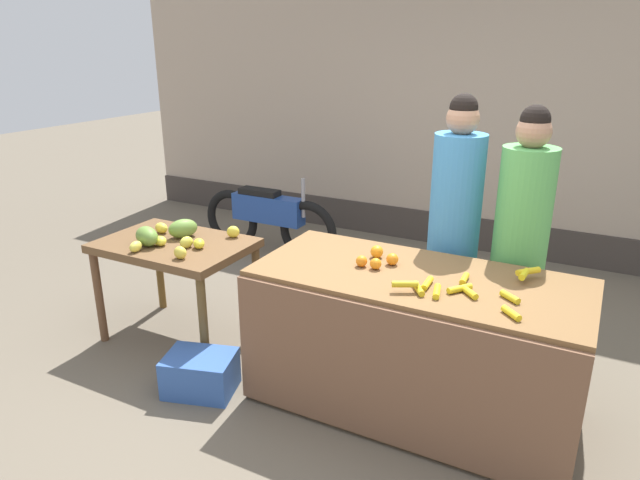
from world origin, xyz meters
TOP-DOWN VIEW (x-y plane):
  - ground_plane at (0.00, 0.00)m, footprint 24.00×24.00m
  - market_wall_back at (0.00, 3.11)m, footprint 8.47×0.23m
  - fruit_stall_counter at (0.47, -0.01)m, footprint 1.92×0.88m
  - side_table_wooden at (-1.38, 0.00)m, footprint 1.08×0.74m
  - banana_bunch_pile at (0.77, -0.09)m, footprint 0.69×0.64m
  - orange_pile at (0.19, 0.05)m, footprint 0.23×0.25m
  - mango_papaya_pile at (-1.40, -0.02)m, footprint 0.67×0.68m
  - vendor_woman_blue_shirt at (0.49, 0.68)m, footprint 0.34×0.34m
  - vendor_woman_green_shirt at (0.92, 0.65)m, footprint 0.34×0.34m
  - parked_motorcycle at (-1.76, 1.83)m, footprint 1.60×0.18m
  - produce_crate at (-0.79, -0.50)m, footprint 0.51×0.43m
  - produce_sack at (-0.59, 0.84)m, footprint 0.47×0.47m

SIDE VIEW (x-z plane):
  - ground_plane at x=0.00m, z-range 0.00..0.00m
  - produce_crate at x=-0.79m, z-range 0.00..0.26m
  - produce_sack at x=-0.59m, z-range 0.00..0.45m
  - parked_motorcycle at x=-1.76m, z-range -0.04..0.84m
  - fruit_stall_counter at x=0.47m, z-range 0.00..0.88m
  - side_table_wooden at x=-1.38m, z-range 0.29..1.07m
  - mango_papaya_pile at x=-1.40m, z-range 0.77..0.91m
  - banana_bunch_pile at x=0.77m, z-range 0.88..0.94m
  - vendor_woman_green_shirt at x=0.92m, z-range 0.01..1.82m
  - orange_pile at x=0.19m, z-range 0.88..0.96m
  - vendor_woman_blue_shirt at x=0.49m, z-range 0.01..1.87m
  - market_wall_back at x=0.00m, z-range -0.03..3.02m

